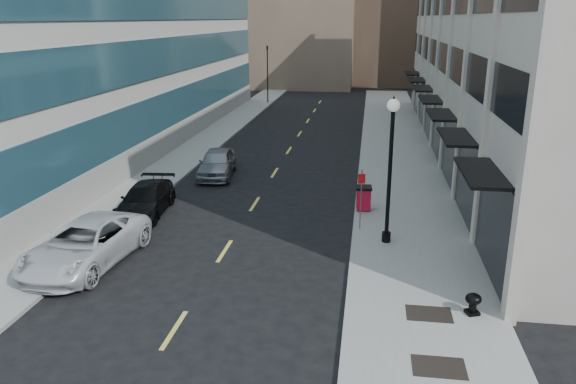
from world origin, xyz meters
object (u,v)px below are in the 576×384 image
(car_silver_sedan, at_px, (217,163))
(car_white_van, at_px, (86,244))
(traffic_signal, at_px, (267,49))
(trash_bin, at_px, (364,197))
(lamppost, at_px, (391,158))
(car_black_pickup, at_px, (145,200))
(sign_post, at_px, (361,192))
(urn_planter, at_px, (473,302))

(car_silver_sedan, bearing_deg, car_white_van, -103.54)
(traffic_signal, xyz_separation_m, trash_bin, (10.90, -34.58, -4.93))
(car_white_van, relative_size, lamppost, 1.00)
(trash_bin, bearing_deg, car_white_van, -148.32)
(car_black_pickup, bearing_deg, sign_post, -9.94)
(car_white_van, relative_size, urn_planter, 8.66)
(car_black_pickup, bearing_deg, car_white_van, -94.76)
(car_silver_sedan, bearing_deg, trash_bin, -38.22)
(lamppost, height_order, urn_planter, lamppost)
(lamppost, xyz_separation_m, urn_planter, (2.52, -5.58, -3.09))
(trash_bin, distance_m, lamppost, 4.90)
(lamppost, bearing_deg, car_white_van, -162.29)
(trash_bin, xyz_separation_m, sign_post, (-0.10, -2.56, 1.06))
(traffic_signal, height_order, car_white_van, traffic_signal)
(lamppost, bearing_deg, car_black_pickup, 168.86)
(traffic_signal, distance_m, urn_planter, 46.59)
(lamppost, bearing_deg, car_silver_sedan, 136.27)
(trash_bin, bearing_deg, car_black_pickup, -175.23)
(trash_bin, relative_size, sign_post, 0.44)
(sign_post, relative_size, urn_planter, 3.85)
(sign_post, distance_m, urn_planter, 7.86)
(sign_post, bearing_deg, car_white_van, -168.36)
(car_black_pickup, bearing_deg, urn_planter, -34.32)
(traffic_signal, bearing_deg, lamppost, -72.79)
(traffic_signal, distance_m, car_white_van, 42.29)
(traffic_signal, relative_size, trash_bin, 5.93)
(car_white_van, distance_m, car_silver_sedan, 12.86)
(car_black_pickup, height_order, sign_post, sign_post)
(car_silver_sedan, bearing_deg, lamppost, -50.12)
(car_black_pickup, distance_m, urn_planter, 15.77)
(car_white_van, height_order, sign_post, sign_post)
(trash_bin, xyz_separation_m, urn_planter, (3.52, -9.42, -0.21))
(trash_bin, xyz_separation_m, lamppost, (1.00, -3.84, 2.87))
(traffic_signal, bearing_deg, car_black_pickup, -88.89)
(traffic_signal, bearing_deg, car_silver_sedan, -85.50)
(lamppost, relative_size, urn_planter, 8.65)
(car_black_pickup, height_order, trash_bin, car_black_pickup)
(car_white_van, height_order, trash_bin, car_white_van)
(traffic_signal, bearing_deg, sign_post, -73.78)
(traffic_signal, distance_m, lamppost, 40.28)
(car_black_pickup, distance_m, car_silver_sedan, 7.16)
(traffic_signal, height_order, sign_post, traffic_signal)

